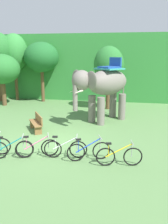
# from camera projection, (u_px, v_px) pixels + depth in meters

# --- Properties ---
(ground_plane) EXTENTS (80.00, 80.00, 0.00)m
(ground_plane) POSITION_uv_depth(u_px,v_px,m) (48.00, 143.00, 10.87)
(ground_plane) COLOR #567F47
(foliage_hedge) EXTENTS (36.00, 6.00, 5.59)m
(foliage_hedge) POSITION_uv_depth(u_px,v_px,m) (91.00, 66.00, 22.58)
(foliage_hedge) COLOR #338438
(foliage_hedge) RESTS_ON ground
(tree_far_left) EXTENTS (2.24, 2.24, 5.60)m
(tree_far_left) POSITION_uv_depth(u_px,v_px,m) (14.00, 53.00, 19.86)
(tree_far_left) COLOR brown
(tree_far_left) RESTS_ON ground
(tree_center_right) EXTENTS (2.74, 2.74, 3.96)m
(tree_center_right) POSITION_uv_depth(u_px,v_px,m) (2.00, 69.00, 17.99)
(tree_center_right) COLOR brown
(tree_center_right) RESTS_ON ground
(tree_left) EXTENTS (2.84, 2.84, 4.90)m
(tree_left) POSITION_uv_depth(u_px,v_px,m) (41.00, 57.00, 19.28)
(tree_left) COLOR brown
(tree_left) RESTS_ON ground
(tree_center_left) EXTENTS (2.12, 2.12, 4.51)m
(tree_center_left) POSITION_uv_depth(u_px,v_px,m) (109.00, 65.00, 16.72)
(tree_center_left) COLOR brown
(tree_center_left) RESTS_ON ground
(elephant) EXTENTS (3.50, 3.84, 3.78)m
(elephant) POSITION_uv_depth(u_px,v_px,m) (104.00, 85.00, 13.77)
(elephant) COLOR slate
(elephant) RESTS_ON ground
(bike_teal) EXTENTS (1.64, 0.68, 0.92)m
(bike_teal) POSITION_uv_depth(u_px,v_px,m) (12.00, 149.00, 9.25)
(bike_teal) COLOR black
(bike_teal) RESTS_ON ground
(bike_pink) EXTENTS (1.62, 0.74, 0.92)m
(bike_pink) POSITION_uv_depth(u_px,v_px,m) (37.00, 148.00, 9.34)
(bike_pink) COLOR black
(bike_pink) RESTS_ON ground
(bike_white) EXTENTS (1.70, 0.52, 0.92)m
(bike_white) POSITION_uv_depth(u_px,v_px,m) (65.00, 149.00, 9.27)
(bike_white) COLOR black
(bike_white) RESTS_ON ground
(bike_blue) EXTENTS (1.61, 0.74, 0.92)m
(bike_blue) POSITION_uv_depth(u_px,v_px,m) (89.00, 151.00, 9.07)
(bike_blue) COLOR black
(bike_blue) RESTS_ON ground
(bike_yellow) EXTENTS (1.69, 0.53, 0.92)m
(bike_yellow) POSITION_uv_depth(u_px,v_px,m) (119.00, 156.00, 8.61)
(bike_yellow) COLOR black
(bike_yellow) RESTS_ON ground
(wooden_bench) EXTENTS (1.17, 1.48, 0.89)m
(wooden_bench) POSITION_uv_depth(u_px,v_px,m) (37.00, 122.00, 12.45)
(wooden_bench) COLOR brown
(wooden_bench) RESTS_ON ground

